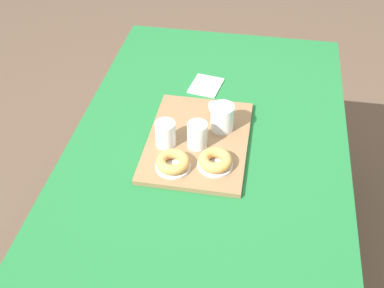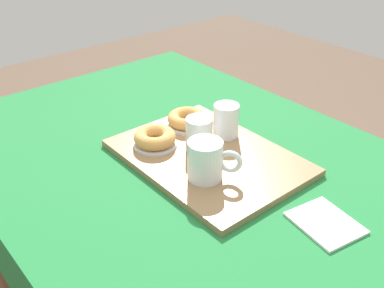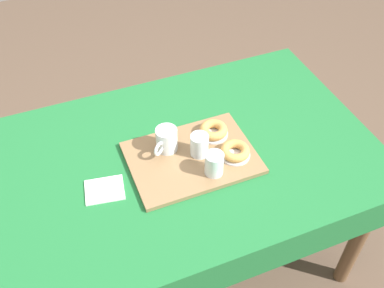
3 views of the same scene
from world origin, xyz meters
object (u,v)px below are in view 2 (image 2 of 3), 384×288
at_px(water_glass_near, 199,136).
at_px(water_glass_far, 226,122).
at_px(tea_mug_left, 206,161).
at_px(donut_plate_right, 187,125).
at_px(paper_napkin, 325,223).
at_px(sugar_donut_left, 155,137).
at_px(serving_tray, 208,157).
at_px(dining_table, 205,201).
at_px(donut_plate_left, 155,144).
at_px(sugar_donut_right, 187,118).

xyz_separation_m(water_glass_near, water_glass_far, (0.01, -0.10, -0.00)).
bearing_deg(tea_mug_left, donut_plate_right, -29.73).
relative_size(tea_mug_left, water_glass_near, 1.23).
relative_size(water_glass_near, paper_napkin, 0.66).
bearing_deg(sugar_donut_left, serving_tray, -147.95).
xyz_separation_m(dining_table, donut_plate_right, (0.18, -0.09, 0.11)).
bearing_deg(donut_plate_left, serving_tray, -147.95).
bearing_deg(water_glass_near, dining_table, 153.23).
distance_m(water_glass_near, sugar_donut_left, 0.12).
xyz_separation_m(water_glass_near, donut_plate_right, (0.12, -0.06, -0.04)).
xyz_separation_m(water_glass_near, sugar_donut_left, (0.09, 0.07, -0.02)).
bearing_deg(donut_plate_right, donut_plate_left, 102.57).
relative_size(tea_mug_left, donut_plate_right, 0.96).
bearing_deg(tea_mug_left, serving_tray, -44.59).
bearing_deg(serving_tray, sugar_donut_left, 32.05).
xyz_separation_m(donut_plate_left, sugar_donut_right, (0.03, -0.13, 0.02)).
bearing_deg(donut_plate_right, water_glass_near, 153.71).
relative_size(dining_table, paper_napkin, 11.09).
height_order(tea_mug_left, paper_napkin, tea_mug_left).
bearing_deg(donut_plate_right, sugar_donut_left, 102.57).
height_order(donut_plate_left, paper_napkin, donut_plate_left).
bearing_deg(sugar_donut_left, donut_plate_right, -77.43).
height_order(tea_mug_left, sugar_donut_left, tea_mug_left).
distance_m(tea_mug_left, donut_plate_left, 0.20).
bearing_deg(sugar_donut_right, serving_tray, 159.66).
bearing_deg(donut_plate_right, paper_napkin, 176.20).
xyz_separation_m(serving_tray, sugar_donut_left, (0.12, 0.08, 0.03)).
xyz_separation_m(water_glass_far, donut_plate_right, (0.11, 0.05, -0.04)).
distance_m(tea_mug_left, sugar_donut_right, 0.26).
distance_m(tea_mug_left, water_glass_far, 0.21).
height_order(tea_mug_left, donut_plate_right, tea_mug_left).
bearing_deg(sugar_donut_left, paper_napkin, -167.87).
height_order(serving_tray, water_glass_far, water_glass_far).
distance_m(sugar_donut_left, donut_plate_right, 0.14).
height_order(water_glass_far, donut_plate_left, water_glass_far).
height_order(dining_table, sugar_donut_right, sugar_donut_right).
bearing_deg(donut_plate_left, donut_plate_right, -77.43).
relative_size(tea_mug_left, paper_napkin, 0.81).
height_order(sugar_donut_left, sugar_donut_right, sugar_donut_left).
relative_size(water_glass_far, sugar_donut_right, 0.82).
height_order(water_glass_far, sugar_donut_left, water_glass_far).
distance_m(serving_tray, paper_napkin, 0.34).
bearing_deg(serving_tray, water_glass_near, 5.35).
bearing_deg(water_glass_far, dining_table, 119.17).
relative_size(serving_tray, sugar_donut_left, 4.30).
bearing_deg(sugar_donut_left, sugar_donut_right, -77.43).
xyz_separation_m(water_glass_far, donut_plate_left, (0.08, 0.18, -0.04)).
distance_m(water_glass_near, paper_napkin, 0.37).
relative_size(water_glass_near, sugar_donut_left, 0.82).
relative_size(dining_table, tea_mug_left, 13.66).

